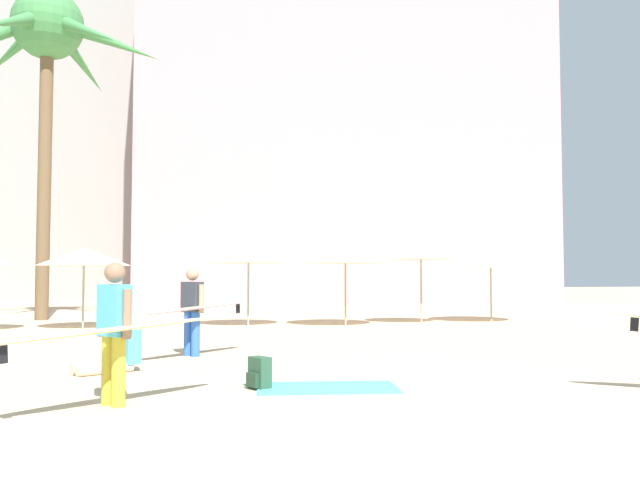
{
  "coord_description": "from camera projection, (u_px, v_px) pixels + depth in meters",
  "views": [
    {
      "loc": [
        -2.96,
        -6.21,
        1.52
      ],
      "look_at": [
        0.46,
        6.44,
        2.2
      ],
      "focal_mm": 37.09,
      "sensor_mm": 36.0,
      "label": 1
    }
  ],
  "objects": [
    {
      "name": "ground",
      "position": [
        442.0,
        424.0,
        6.68
      ],
      "size": [
        120.0,
        120.0,
        0.0
      ],
      "primitive_type": "plane",
      "color": "#C6B28C"
    },
    {
      "name": "hotel_pink",
      "position": [
        337.0,
        150.0,
        37.56
      ],
      "size": [
        22.3,
        9.96,
        17.19
      ],
      "primitive_type": "cube",
      "color": "pink",
      "rests_on": "ground"
    },
    {
      "name": "hotel_tower_gray",
      "position": [
        103.0,
        92.0,
        42.55
      ],
      "size": [
        18.09,
        11.67,
        26.5
      ],
      "primitive_type": "cube",
      "color": "gray",
      "rests_on": "ground"
    },
    {
      "name": "palm_tree_far_left",
      "position": [
        48.0,
        43.0,
        22.32
      ],
      "size": [
        7.37,
        6.94,
        11.16
      ],
      "color": "brown",
      "rests_on": "ground"
    },
    {
      "name": "cafe_umbrella_0",
      "position": [
        345.0,
        254.0,
        19.58
      ],
      "size": [
        2.7,
        2.7,
        2.36
      ],
      "color": "gray",
      "rests_on": "ground"
    },
    {
      "name": "cafe_umbrella_1",
      "position": [
        421.0,
        253.0,
        20.52
      ],
      "size": [
        2.29,
        2.29,
        2.38
      ],
      "color": "gray",
      "rests_on": "ground"
    },
    {
      "name": "cafe_umbrella_2",
      "position": [
        84.0,
        257.0,
        18.54
      ],
      "size": [
        2.56,
        2.56,
        2.27
      ],
      "color": "gray",
      "rests_on": "ground"
    },
    {
      "name": "cafe_umbrella_4",
      "position": [
        248.0,
        254.0,
        19.56
      ],
      "size": [
        2.55,
        2.55,
        2.38
      ],
      "color": "gray",
      "rests_on": "ground"
    },
    {
      "name": "cafe_umbrella_5",
      "position": [
        491.0,
        260.0,
        21.24
      ],
      "size": [
        2.71,
        2.71,
        2.2
      ],
      "color": "gray",
      "rests_on": "ground"
    },
    {
      "name": "beach_towel",
      "position": [
        327.0,
        388.0,
        8.79
      ],
      "size": [
        2.02,
        1.33,
        0.01
      ],
      "primitive_type": "cube",
      "rotation": [
        0.0,
        0.0,
        -0.19
      ],
      "color": "#4CC6D6",
      "rests_on": "ground"
    },
    {
      "name": "backpack",
      "position": [
        259.0,
        373.0,
        8.76
      ],
      "size": [
        0.33,
        0.35,
        0.42
      ],
      "rotation": [
        0.0,
        0.0,
        3.61
      ],
      "color": "#2A4D35",
      "rests_on": "ground"
    },
    {
      "name": "person_far_left",
      "position": [
        193.0,
        308.0,
        12.16
      ],
      "size": [
        2.49,
        2.03,
        1.64
      ],
      "rotation": [
        0.0,
        0.0,
        3.8
      ],
      "color": "blue",
      "rests_on": "ground"
    },
    {
      "name": "person_mid_left",
      "position": [
        118.0,
        352.0,
        10.28
      ],
      "size": [
        1.04,
        0.76,
        0.91
      ],
      "rotation": [
        0.0,
        0.0,
        3.59
      ],
      "color": "beige",
      "rests_on": "ground"
    },
    {
      "name": "person_far_right",
      "position": [
        114.0,
        328.0,
        7.57
      ],
      "size": [
        2.73,
        1.81,
        1.66
      ],
      "rotation": [
        0.0,
        0.0,
        0.63
      ],
      "color": "gold",
      "rests_on": "ground"
    }
  ]
}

